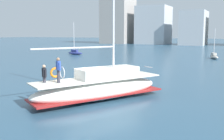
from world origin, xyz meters
The scene contains 5 objects.
ground_plane centered at (0.00, 0.00, 0.00)m, with size 400.00×400.00×0.00m, color #2D516B.
main_sailboat centered at (1.67, 0.38, 0.90)m, with size 6.83×9.53×11.86m.
moored_sloop_near centered at (-21.42, 30.63, 0.48)m, with size 4.04×1.59×6.65m.
moored_sloop_far centered at (5.52, 34.53, 0.44)m, with size 2.27×3.92×5.27m.
waterfront_buildings centered at (-1.76, 90.43, 8.86)m, with size 86.69×18.07×22.64m.
Camera 1 is at (10.45, -15.04, 4.56)m, focal length 42.30 mm.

